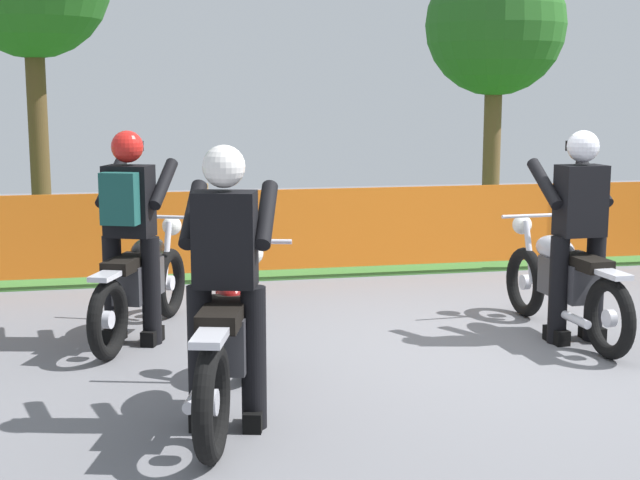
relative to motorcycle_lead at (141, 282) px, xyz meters
name	(u,v)px	position (x,y,z in m)	size (l,w,h in m)	color
ground	(487,348)	(2.66, -0.88, -0.46)	(24.00, 24.00, 0.02)	slate
grass_verge	(325,230)	(2.66, 5.31, -0.44)	(24.00, 6.71, 0.01)	#427A33
barrier_fence	(390,227)	(2.66, 1.96, 0.09)	(11.96, 0.08, 1.05)	olive
tree_near_left	(495,27)	(5.65, 6.50, 2.53)	(2.21, 2.21, 4.12)	brown
motorcycle_lead	(141,282)	(0.00, 0.00, 0.00)	(0.91, 1.85, 0.93)	black
motorcycle_trailing	(232,338)	(0.53, -1.98, 0.04)	(0.82, 2.08, 1.01)	black
motorcycle_third	(563,281)	(3.39, -0.67, 0.00)	(0.58, 1.98, 0.93)	black
rider_lead	(129,225)	(-0.08, -0.20, 0.50)	(0.68, 0.78, 1.69)	black
rider_trailing	(226,276)	(0.48, -2.18, 0.47)	(0.65, 0.66, 1.69)	black
rider_third	(578,228)	(3.40, -0.86, 0.47)	(0.56, 0.58, 1.69)	black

